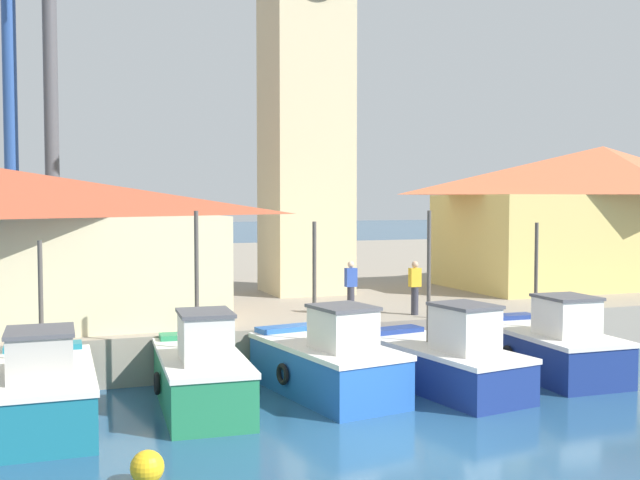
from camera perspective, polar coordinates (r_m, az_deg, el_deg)
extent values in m
plane|color=navy|center=(14.98, 6.41, -15.22)|extent=(300.00, 300.00, 0.00)
cube|color=gray|center=(39.77, -11.19, -2.90)|extent=(120.00, 40.00, 1.25)
cube|color=#196B7F|center=(16.95, -20.41, -11.30)|extent=(2.14, 4.72, 1.09)
cube|color=#196B7F|center=(18.85, -20.34, -7.79)|extent=(1.74, 0.64, 0.24)
cube|color=silver|center=(16.82, -20.45, -9.33)|extent=(2.20, 4.79, 0.12)
cube|color=#B2ADA3|center=(15.92, -20.54, -8.22)|extent=(1.25, 1.43, 0.87)
cube|color=#4C4C51|center=(15.83, -20.57, -6.53)|extent=(1.33, 1.51, 0.08)
cylinder|color=#4C4742|center=(17.16, -20.50, -4.43)|extent=(0.10, 0.10, 2.63)
cube|color=#237A4C|center=(17.45, -9.07, -10.70)|extent=(2.06, 4.64, 1.11)
cube|color=#237A4C|center=(19.27, -9.89, -7.35)|extent=(1.53, 0.70, 0.24)
cube|color=silver|center=(17.32, -9.09, -8.75)|extent=(2.12, 4.71, 0.12)
cube|color=beige|center=(16.44, -8.73, -7.38)|extent=(1.14, 1.43, 1.01)
cube|color=#4C4C51|center=(16.35, -8.75, -5.51)|extent=(1.23, 1.52, 0.08)
cylinder|color=#4C4742|center=(17.62, -9.38, -3.04)|extent=(0.10, 0.10, 3.23)
torus|color=black|center=(17.58, -12.31, -10.64)|extent=(0.16, 0.53, 0.52)
cube|color=#2356A8|center=(18.36, 0.45, -9.94)|extent=(2.66, 4.75, 1.13)
cube|color=#2356A8|center=(19.94, -2.47, -6.90)|extent=(1.75, 0.86, 0.24)
cube|color=silver|center=(18.23, 0.45, -8.06)|extent=(2.73, 4.82, 0.12)
cube|color=beige|center=(17.48, 1.76, -6.79)|extent=(1.38, 1.52, 0.93)
cube|color=#4C4C51|center=(17.40, 1.77, -5.14)|extent=(1.47, 1.61, 0.08)
cylinder|color=#4C4742|center=(18.49, -0.43, -3.13)|extent=(0.10, 0.10, 2.93)
torus|color=black|center=(18.06, -2.87, -10.17)|extent=(0.20, 0.53, 0.52)
cube|color=navy|center=(19.10, 9.32, -9.71)|extent=(2.54, 4.92, 0.98)
cube|color=navy|center=(20.62, 5.68, -7.00)|extent=(1.65, 0.83, 0.24)
cube|color=silver|center=(18.99, 9.34, -8.12)|extent=(2.61, 4.99, 0.12)
cube|color=beige|center=(18.26, 10.97, -6.70)|extent=(1.31, 1.56, 1.06)
cube|color=#4C4C51|center=(18.17, 10.99, -4.92)|extent=(1.41, 1.65, 0.08)
cylinder|color=#4C4742|center=(19.19, 8.29, -2.76)|extent=(0.10, 0.10, 3.34)
torus|color=black|center=(18.68, 6.41, -9.97)|extent=(0.20, 0.53, 0.52)
cube|color=navy|center=(21.34, 16.93, -8.31)|extent=(2.23, 4.65, 1.08)
cube|color=navy|center=(22.89, 14.01, -5.83)|extent=(1.75, 0.67, 0.24)
cube|color=silver|center=(21.24, 16.95, -6.75)|extent=(2.29, 4.71, 0.12)
cube|color=silver|center=(20.51, 18.26, -5.59)|extent=(1.28, 1.42, 0.96)
cube|color=#4C4C51|center=(20.44, 18.29, -4.15)|extent=(1.36, 1.50, 0.08)
cylinder|color=#4C4742|center=(21.50, 16.14, -2.57)|extent=(0.10, 0.10, 2.89)
torus|color=black|center=(20.93, 14.09, -8.50)|extent=(0.14, 0.52, 0.52)
cube|color=beige|center=(28.14, -1.13, 9.04)|extent=(2.91, 2.91, 12.78)
cube|color=tan|center=(32.78, 20.63, 0.02)|extent=(12.85, 5.58, 3.66)
pyramid|color=#C1603D|center=(32.76, 20.73, 4.96)|extent=(13.25, 5.98, 1.99)
cube|color=navy|center=(33.31, -22.30, -2.09)|extent=(2.00, 2.00, 1.20)
cylinder|color=#284C93|center=(33.98, -22.65, 15.14)|extent=(0.56, 0.56, 19.01)
cube|color=#353539|center=(32.11, -19.60, -2.23)|extent=(2.00, 2.00, 1.20)
cylinder|color=#4C4C51|center=(32.34, -19.84, 11.40)|extent=(0.56, 0.56, 14.10)
sphere|color=gold|center=(13.22, -13.03, -16.51)|extent=(0.56, 0.56, 0.56)
cylinder|color=#33333D|center=(22.74, 7.23, -4.61)|extent=(0.22, 0.22, 0.85)
cube|color=gold|center=(22.65, 7.24, -2.84)|extent=(0.34, 0.22, 0.56)
sphere|color=tan|center=(22.62, 7.25, -1.86)|extent=(0.20, 0.20, 0.20)
cylinder|color=#33333D|center=(22.58, 2.36, -4.64)|extent=(0.22, 0.22, 0.85)
cube|color=#2D4CA5|center=(22.50, 2.37, -2.86)|extent=(0.34, 0.22, 0.56)
sphere|color=beige|center=(22.46, 2.37, -1.87)|extent=(0.20, 0.20, 0.20)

